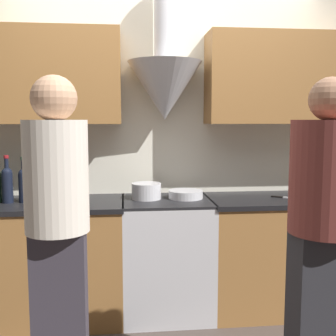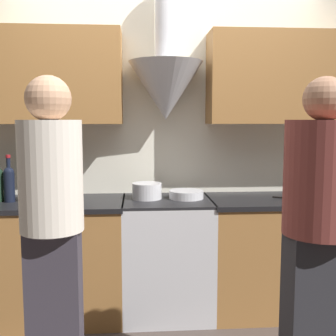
{
  "view_description": "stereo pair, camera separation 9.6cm",
  "coord_description": "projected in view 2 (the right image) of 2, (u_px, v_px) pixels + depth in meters",
  "views": [
    {
      "loc": [
        -0.31,
        -2.75,
        1.48
      ],
      "look_at": [
        0.0,
        0.24,
        1.13
      ],
      "focal_mm": 45.0,
      "sensor_mm": 36.0,
      "label": 1
    },
    {
      "loc": [
        -0.22,
        -2.76,
        1.48
      ],
      "look_at": [
        0.0,
        0.24,
        1.13
      ],
      "focal_mm": 45.0,
      "sensor_mm": 36.0,
      "label": 2
    }
  ],
  "objects": [
    {
      "name": "saucepan",
      "position": [
        327.0,
        194.0,
        3.2
      ],
      "size": [
        0.2,
        0.2,
        0.07
      ],
      "color": "silver",
      "rests_on": "counter_right"
    },
    {
      "name": "wine_bottle_4",
      "position": [
        25.0,
        183.0,
        3.07
      ],
      "size": [
        0.08,
        0.08,
        0.33
      ],
      "color": "black",
      "rests_on": "counter_left"
    },
    {
      "name": "stock_pot",
      "position": [
        147.0,
        191.0,
        3.18
      ],
      "size": [
        0.22,
        0.22,
        0.12
      ],
      "color": "silver",
      "rests_on": "stove_range"
    },
    {
      "name": "wine_bottle_5",
      "position": [
        40.0,
        184.0,
        3.07
      ],
      "size": [
        0.07,
        0.07,
        0.31
      ],
      "color": "black",
      "rests_on": "counter_left"
    },
    {
      "name": "orange_fruit",
      "position": [
        309.0,
        190.0,
        3.34
      ],
      "size": [
        0.08,
        0.08,
        0.08
      ],
      "color": "orange",
      "rests_on": "counter_right"
    },
    {
      "name": "wine_bottle_3",
      "position": [
        9.0,
        182.0,
        3.06
      ],
      "size": [
        0.08,
        0.08,
        0.34
      ],
      "color": "black",
      "rests_on": "counter_left"
    },
    {
      "name": "mixing_bowl",
      "position": [
        186.0,
        194.0,
        3.2
      ],
      "size": [
        0.26,
        0.26,
        0.06
      ],
      "color": "silver",
      "rests_on": "stove_range"
    },
    {
      "name": "counter_right",
      "position": [
        290.0,
        254.0,
        3.28
      ],
      "size": [
        1.28,
        0.62,
        0.88
      ],
      "color": "#9E6B38",
      "rests_on": "ground_plane"
    },
    {
      "name": "counter_left",
      "position": [
        45.0,
        259.0,
        3.14
      ],
      "size": [
        1.19,
        0.62,
        0.88
      ],
      "color": "#9E6B38",
      "rests_on": "ground_plane"
    },
    {
      "name": "wall_back",
      "position": [
        166.0,
        121.0,
        3.36
      ],
      "size": [
        8.4,
        0.57,
        2.6
      ],
      "color": "silver",
      "rests_on": "ground_plane"
    },
    {
      "name": "stove_range",
      "position": [
        167.0,
        256.0,
        3.21
      ],
      "size": [
        0.67,
        0.6,
        0.88
      ],
      "color": "silver",
      "rests_on": "ground_plane"
    },
    {
      "name": "ground_plane",
      "position": [
        171.0,
        334.0,
        2.92
      ],
      "size": [
        12.0,
        12.0,
        0.0
      ],
      "primitive_type": "plane",
      "color": "#423833"
    },
    {
      "name": "chefs_knife",
      "position": [
        289.0,
        198.0,
        3.19
      ],
      "size": [
        0.22,
        0.15,
        0.01
      ],
      "rotation": [
        0.0,
        0.0,
        -0.56
      ],
      "color": "silver",
      "rests_on": "counter_right"
    },
    {
      "name": "person_foreground_right",
      "position": [
        320.0,
        239.0,
        1.97
      ],
      "size": [
        0.35,
        0.35,
        1.68
      ],
      "color": "#28282D",
      "rests_on": "ground_plane"
    },
    {
      "name": "person_foreground_left",
      "position": [
        52.0,
        228.0,
        2.07
      ],
      "size": [
        0.31,
        0.31,
        1.69
      ],
      "color": "#38333D",
      "rests_on": "ground_plane"
    }
  ]
}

